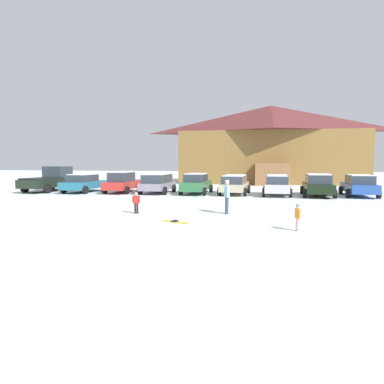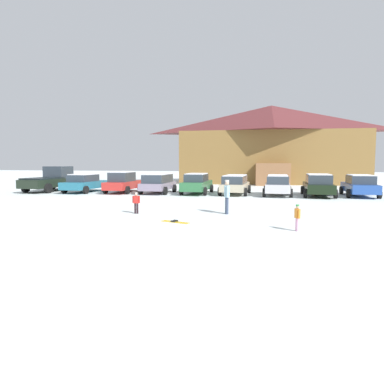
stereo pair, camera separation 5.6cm
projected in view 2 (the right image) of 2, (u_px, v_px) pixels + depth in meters
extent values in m
plane|color=silver|center=(170.00, 239.00, 11.34)|extent=(160.00, 160.00, 0.00)
cube|color=brown|center=(270.00, 158.00, 41.37)|extent=(21.11, 8.57, 6.06)
pyramid|color=#5C2628|center=(271.00, 119.00, 40.97)|extent=(21.73, 9.19, 3.20)
cube|color=#8D5F3C|center=(273.00, 174.00, 36.67)|extent=(3.64, 1.88, 2.40)
cube|color=#256D86|center=(85.00, 185.00, 28.81)|extent=(2.18, 4.75, 0.60)
cube|color=#2D3842|center=(83.00, 178.00, 28.54)|extent=(1.79, 2.52, 0.57)
cube|color=white|center=(83.00, 174.00, 28.51)|extent=(1.68, 2.39, 0.06)
cylinder|color=black|center=(84.00, 187.00, 30.48)|extent=(0.27, 0.65, 0.64)
cylinder|color=black|center=(104.00, 187.00, 29.96)|extent=(0.27, 0.65, 0.64)
cylinder|color=black|center=(64.00, 189.00, 27.72)|extent=(0.27, 0.65, 0.64)
cylinder|color=black|center=(86.00, 190.00, 27.20)|extent=(0.27, 0.65, 0.64)
cube|color=red|center=(123.00, 185.00, 28.49)|extent=(1.78, 4.48, 0.62)
cube|color=#2D3842|center=(122.00, 177.00, 28.21)|extent=(1.55, 2.34, 0.74)
cube|color=white|center=(122.00, 172.00, 28.18)|extent=(1.45, 2.22, 0.06)
cylinder|color=black|center=(119.00, 187.00, 30.06)|extent=(0.23, 0.64, 0.64)
cylinder|color=black|center=(140.00, 188.00, 29.69)|extent=(0.23, 0.64, 0.64)
cylinder|color=black|center=(105.00, 190.00, 27.36)|extent=(0.23, 0.64, 0.64)
cylinder|color=black|center=(128.00, 190.00, 26.98)|extent=(0.23, 0.64, 0.64)
cube|color=gray|center=(158.00, 186.00, 27.87)|extent=(2.01, 4.29, 0.55)
cube|color=#2D3842|center=(158.00, 178.00, 27.73)|extent=(1.75, 3.27, 0.66)
cube|color=white|center=(158.00, 174.00, 27.70)|extent=(1.63, 3.10, 0.06)
cylinder|color=black|center=(152.00, 188.00, 29.39)|extent=(0.24, 0.65, 0.64)
cylinder|color=black|center=(174.00, 188.00, 28.95)|extent=(0.24, 0.65, 0.64)
cylinder|color=black|center=(141.00, 190.00, 26.84)|extent=(0.24, 0.65, 0.64)
cylinder|color=black|center=(165.00, 191.00, 26.40)|extent=(0.24, 0.65, 0.64)
cube|color=#2D6A3D|center=(197.00, 185.00, 27.52)|extent=(1.88, 4.82, 0.67)
cube|color=#2D3842|center=(196.00, 178.00, 27.23)|extent=(1.60, 2.52, 0.58)
cube|color=white|center=(196.00, 174.00, 27.20)|extent=(1.49, 2.40, 0.06)
cylinder|color=black|center=(190.00, 188.00, 29.19)|extent=(0.24, 0.65, 0.64)
cylinder|color=black|center=(212.00, 188.00, 28.77)|extent=(0.24, 0.65, 0.64)
cylinder|color=black|center=(181.00, 191.00, 26.32)|extent=(0.24, 0.65, 0.64)
cylinder|color=black|center=(205.00, 191.00, 25.91)|extent=(0.24, 0.65, 0.64)
cube|color=#B6AA8D|center=(235.00, 187.00, 26.92)|extent=(2.11, 4.68, 0.57)
cube|color=#2D3842|center=(235.00, 179.00, 26.78)|extent=(1.82, 3.57, 0.57)
cube|color=white|center=(235.00, 175.00, 26.75)|extent=(1.70, 3.39, 0.06)
cylinder|color=black|center=(226.00, 189.00, 28.56)|extent=(0.26, 0.65, 0.64)
cylinder|color=black|center=(249.00, 189.00, 28.06)|extent=(0.26, 0.65, 0.64)
cylinder|color=black|center=(220.00, 191.00, 25.83)|extent=(0.26, 0.65, 0.64)
cylinder|color=black|center=(245.00, 192.00, 25.33)|extent=(0.26, 0.65, 0.64)
cube|color=#BDBBC1|center=(277.00, 187.00, 25.82)|extent=(1.94, 4.22, 0.61)
cube|color=#2D3842|center=(278.00, 180.00, 25.69)|extent=(1.68, 3.22, 0.57)
cube|color=white|center=(278.00, 175.00, 25.66)|extent=(1.57, 3.05, 0.06)
cylinder|color=black|center=(265.00, 190.00, 27.31)|extent=(0.25, 0.65, 0.64)
cylinder|color=black|center=(290.00, 190.00, 26.87)|extent=(0.25, 0.65, 0.64)
cylinder|color=black|center=(264.00, 193.00, 24.83)|extent=(0.25, 0.65, 0.64)
cylinder|color=black|center=(291.00, 193.00, 24.39)|extent=(0.25, 0.65, 0.64)
cube|color=black|center=(318.00, 188.00, 25.47)|extent=(2.14, 4.89, 0.64)
cube|color=#2D3842|center=(319.00, 179.00, 25.18)|extent=(1.79, 2.58, 0.64)
cube|color=white|center=(319.00, 174.00, 25.15)|extent=(1.67, 2.45, 0.06)
cylinder|color=black|center=(302.00, 190.00, 27.18)|extent=(0.26, 0.65, 0.64)
cylinder|color=black|center=(329.00, 190.00, 26.69)|extent=(0.26, 0.65, 0.64)
cylinder|color=black|center=(305.00, 193.00, 24.31)|extent=(0.26, 0.65, 0.64)
cylinder|color=black|center=(336.00, 194.00, 23.82)|extent=(0.26, 0.65, 0.64)
cube|color=#254B9D|center=(359.00, 188.00, 25.30)|extent=(2.07, 4.65, 0.63)
cube|color=#2D3842|center=(360.00, 180.00, 25.02)|extent=(1.74, 2.45, 0.60)
cube|color=white|center=(361.00, 175.00, 25.00)|extent=(1.62, 2.32, 0.06)
cylinder|color=black|center=(341.00, 190.00, 26.93)|extent=(0.25, 0.65, 0.64)
cylinder|color=black|center=(369.00, 191.00, 26.46)|extent=(0.25, 0.65, 0.64)
cylinder|color=black|center=(349.00, 193.00, 24.20)|extent=(0.25, 0.65, 0.64)
cylinder|color=black|center=(379.00, 194.00, 23.72)|extent=(0.25, 0.65, 0.64)
cube|color=black|center=(50.00, 183.00, 29.70)|extent=(2.55, 5.75, 0.70)
cube|color=#2D3842|center=(58.00, 172.00, 30.70)|extent=(2.05, 1.95, 1.05)
cube|color=black|center=(42.00, 178.00, 28.73)|extent=(2.33, 3.25, 0.12)
cylinder|color=black|center=(52.00, 185.00, 31.65)|extent=(0.33, 0.82, 0.80)
cylinder|color=black|center=(73.00, 186.00, 31.03)|extent=(0.33, 0.82, 0.80)
cylinder|color=black|center=(26.00, 188.00, 28.44)|extent=(0.33, 0.82, 0.80)
cylinder|color=black|center=(48.00, 188.00, 27.82)|extent=(0.33, 0.82, 0.80)
cylinder|color=#354057|center=(227.00, 205.00, 16.87)|extent=(0.15, 0.15, 0.82)
cylinder|color=#354057|center=(227.00, 206.00, 16.69)|extent=(0.15, 0.15, 0.82)
cube|color=#9AC4D3|center=(227.00, 191.00, 16.72)|extent=(0.31, 0.44, 0.58)
cylinder|color=#9AC4D3|center=(226.00, 191.00, 16.97)|extent=(0.11, 0.11, 0.55)
cylinder|color=#9AC4D3|center=(227.00, 192.00, 16.47)|extent=(0.11, 0.11, 0.55)
sphere|color=tan|center=(227.00, 183.00, 16.69)|extent=(0.21, 0.21, 0.21)
cylinder|color=beige|center=(227.00, 181.00, 16.68)|extent=(0.20, 0.20, 0.10)
cylinder|color=#EDA8CD|center=(297.00, 224.00, 12.67)|extent=(0.09, 0.09, 0.49)
cylinder|color=#EDA8CD|center=(298.00, 225.00, 12.57)|extent=(0.09, 0.09, 0.49)
cube|color=orange|center=(297.00, 213.00, 12.58)|extent=(0.20, 0.27, 0.34)
cylinder|color=orange|center=(296.00, 213.00, 12.73)|extent=(0.07, 0.07, 0.33)
cylinder|color=orange|center=(299.00, 214.00, 12.43)|extent=(0.07, 0.07, 0.33)
sphere|color=tan|center=(298.00, 207.00, 12.56)|extent=(0.12, 0.12, 0.12)
cylinder|color=#378F45|center=(298.00, 205.00, 12.56)|extent=(0.12, 0.12, 0.06)
cylinder|color=black|center=(135.00, 208.00, 16.90)|extent=(0.09, 0.09, 0.51)
cylinder|color=black|center=(137.00, 208.00, 16.88)|extent=(0.09, 0.09, 0.51)
cube|color=red|center=(136.00, 200.00, 16.85)|extent=(0.26, 0.16, 0.36)
cylinder|color=red|center=(133.00, 199.00, 16.87)|extent=(0.07, 0.07, 0.35)
cylinder|color=red|center=(139.00, 199.00, 16.82)|extent=(0.07, 0.07, 0.35)
sphere|color=tan|center=(136.00, 195.00, 16.83)|extent=(0.13, 0.13, 0.13)
cylinder|color=beige|center=(136.00, 193.00, 16.82)|extent=(0.13, 0.13, 0.06)
cube|color=gold|center=(177.00, 222.00, 14.57)|extent=(1.27, 0.57, 0.02)
cube|color=black|center=(176.00, 221.00, 14.59)|extent=(0.22, 0.15, 0.06)
cube|color=gold|center=(174.00, 222.00, 14.40)|extent=(1.27, 0.57, 0.02)
cube|color=black|center=(173.00, 221.00, 14.42)|extent=(0.22, 0.15, 0.06)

